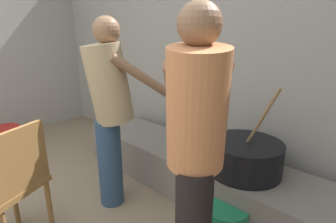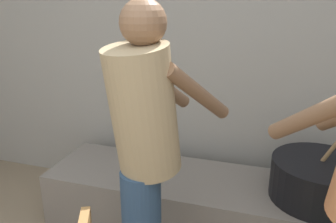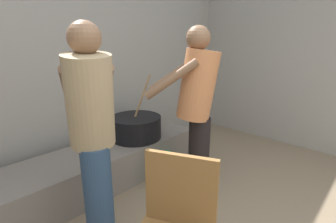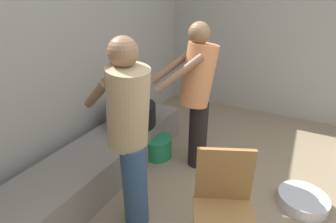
# 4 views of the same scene
# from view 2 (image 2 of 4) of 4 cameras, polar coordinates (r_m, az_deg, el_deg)

# --- Properties ---
(block_enclosure_rear) EXTENTS (5.74, 0.20, 2.49)m
(block_enclosure_rear) POSITION_cam_2_polar(r_m,az_deg,el_deg) (2.61, 8.53, 11.68)
(block_enclosure_rear) COLOR #9E998E
(block_enclosure_rear) RESTS_ON ground_plane
(hearth_ledge) EXTENTS (2.45, 0.60, 0.37)m
(hearth_ledge) POSITION_cam_2_polar(r_m,az_deg,el_deg) (2.47, 9.19, -15.25)
(hearth_ledge) COLOR slate
(hearth_ledge) RESTS_ON ground_plane
(cooking_pot_main) EXTENTS (0.56, 0.56, 0.70)m
(cooking_pot_main) POSITION_cam_2_polar(r_m,az_deg,el_deg) (2.31, 23.44, -10.23)
(cooking_pot_main) COLOR black
(cooking_pot_main) RESTS_ON hearth_ledge
(cook_in_tan_shirt) EXTENTS (0.57, 0.72, 1.54)m
(cook_in_tan_shirt) POSITION_cam_2_polar(r_m,az_deg,el_deg) (1.66, -3.82, -5.38)
(cook_in_tan_shirt) COLOR navy
(cook_in_tan_shirt) RESTS_ON ground_plane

